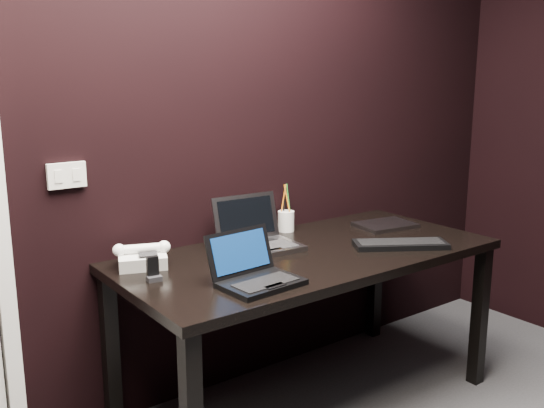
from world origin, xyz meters
TOP-DOWN VIEW (x-y plane):
  - wall_back at (0.00, 1.80)m, footprint 4.00×0.00m
  - wall_switch at (-0.62, 1.79)m, footprint 0.15×0.02m
  - desk at (0.30, 1.40)m, footprint 1.70×0.80m
  - netbook at (-0.14, 1.19)m, footprint 0.31×0.28m
  - silver_laptop at (0.14, 1.57)m, footprint 0.35×0.32m
  - ext_keyboard at (0.67, 1.20)m, footprint 0.43×0.34m
  - closed_laptop at (0.89, 1.50)m, footprint 0.32×0.25m
  - desk_phone at (-0.39, 1.64)m, footprint 0.24×0.23m
  - mobile_phone at (-0.43, 1.46)m, footprint 0.06×0.05m
  - pen_cup at (0.43, 1.74)m, footprint 0.10×0.10m

SIDE VIEW (x-z plane):
  - desk at x=0.30m, z-range 0.29..1.03m
  - closed_laptop at x=0.89m, z-range 0.74..0.76m
  - ext_keyboard at x=0.67m, z-range 0.74..0.77m
  - mobile_phone at x=-0.43m, z-range 0.73..0.82m
  - netbook at x=-0.14m, z-range 0.68..0.87m
  - desk_phone at x=-0.39m, z-range 0.72..0.84m
  - silver_laptop at x=0.14m, z-range 0.67..0.90m
  - pen_cup at x=0.43m, z-range 0.68..0.91m
  - wall_switch at x=-0.62m, z-range 1.07..1.17m
  - wall_back at x=0.00m, z-range -0.70..3.30m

